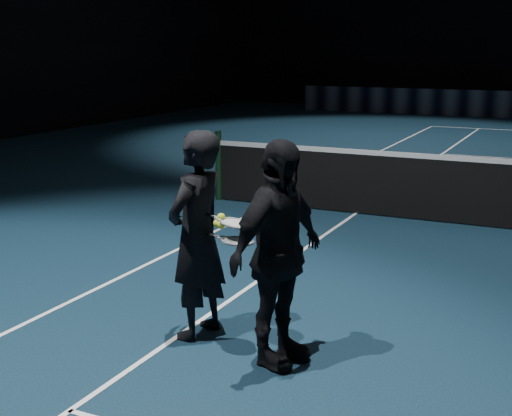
{
  "coord_description": "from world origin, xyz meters",
  "views": [
    {
      "loc": [
        -1.08,
        -9.83,
        2.43
      ],
      "look_at": [
        -3.38,
        -4.97,
        1.19
      ],
      "focal_mm": 50.0,
      "sensor_mm": 36.0,
      "label": 1
    }
  ],
  "objects_px": {
    "racket_upper": "(236,223)",
    "tennis_balls": "(220,222)",
    "player_a": "(197,236)",
    "player_b": "(277,254)",
    "racket_lower": "(238,241)"
  },
  "relations": [
    {
      "from": "racket_upper",
      "to": "tennis_balls",
      "type": "xyz_separation_m",
      "value": [
        -0.15,
        0.0,
        -0.01
      ]
    },
    {
      "from": "racket_upper",
      "to": "racket_lower",
      "type": "bearing_deg",
      "value": -42.66
    },
    {
      "from": "racket_lower",
      "to": "player_b",
      "type": "bearing_deg",
      "value": 0.0
    },
    {
      "from": "racket_upper",
      "to": "tennis_balls",
      "type": "distance_m",
      "value": 0.15
    },
    {
      "from": "player_b",
      "to": "racket_upper",
      "type": "xyz_separation_m",
      "value": [
        -0.43,
        0.15,
        0.16
      ]
    },
    {
      "from": "player_a",
      "to": "racket_upper",
      "type": "distance_m",
      "value": 0.43
    },
    {
      "from": "player_b",
      "to": "racket_upper",
      "type": "relative_size",
      "value": 2.59
    },
    {
      "from": "player_a",
      "to": "player_b",
      "type": "bearing_deg",
      "value": 82.15
    },
    {
      "from": "player_a",
      "to": "player_b",
      "type": "relative_size",
      "value": 1.0
    },
    {
      "from": "player_b",
      "to": "tennis_balls",
      "type": "bearing_deg",
      "value": 89.32
    },
    {
      "from": "player_b",
      "to": "tennis_balls",
      "type": "relative_size",
      "value": 14.65
    },
    {
      "from": "player_b",
      "to": "racket_upper",
      "type": "bearing_deg",
      "value": 84.72
    },
    {
      "from": "racket_lower",
      "to": "racket_upper",
      "type": "distance_m",
      "value": 0.14
    },
    {
      "from": "player_a",
      "to": "player_b",
      "type": "xyz_separation_m",
      "value": [
        0.82,
        -0.21,
        0.0
      ]
    },
    {
      "from": "racket_lower",
      "to": "tennis_balls",
      "type": "relative_size",
      "value": 5.67
    }
  ]
}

